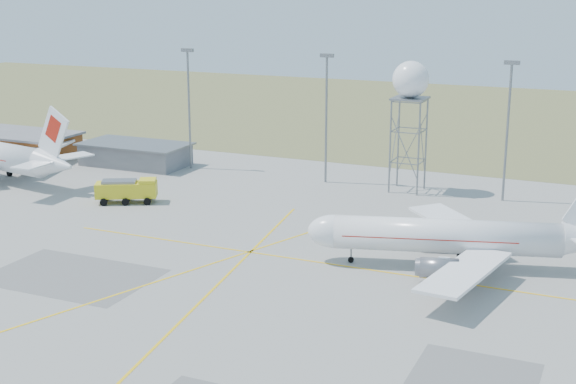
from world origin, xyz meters
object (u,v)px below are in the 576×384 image
at_px(radar_tower, 409,119).
at_px(baggage_tug, 3,159).
at_px(fire_truck, 128,191).
at_px(airliner_main, 451,237).

xyz_separation_m(radar_tower, baggage_tug, (-71.71, -9.29, -10.59)).
height_order(radar_tower, fire_truck, radar_tower).
bearing_deg(baggage_tug, airliner_main, -16.27).
distance_m(radar_tower, fire_truck, 43.26).
relative_size(airliner_main, radar_tower, 1.69).
height_order(fire_truck, baggage_tug, fire_truck).
bearing_deg(radar_tower, baggage_tug, -172.62).
relative_size(radar_tower, baggage_tug, 9.91).
bearing_deg(radar_tower, fire_truck, -146.65).
height_order(airliner_main, baggage_tug, airliner_main).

